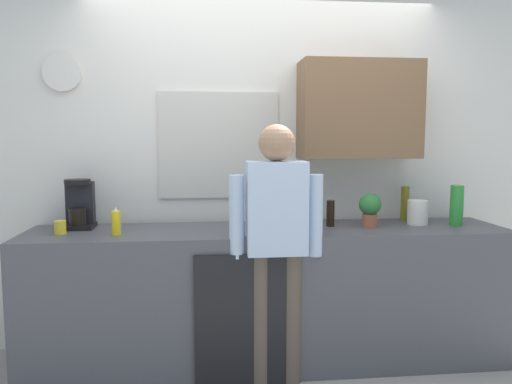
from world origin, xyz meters
TOP-DOWN VIEW (x-y plane):
  - ground_plane at (0.00, 0.00)m, footprint 8.00×8.00m
  - kitchen_counter at (0.00, 0.30)m, footprint 3.18×0.64m
  - dishwasher_panel at (-0.22, -0.03)m, footprint 0.56×0.02m
  - back_wall_assembly at (0.08, 0.70)m, footprint 4.78×0.42m
  - coffee_maker at (-1.27, 0.48)m, footprint 0.20×0.20m
  - bottle_dark_sauce at (0.43, 0.35)m, footprint 0.06×0.06m
  - bottle_olive_oil at (1.03, 0.54)m, footprint 0.06×0.06m
  - bottle_clear_soda at (1.30, 0.30)m, footprint 0.09×0.09m
  - cup_yellow_cup at (-1.33, 0.26)m, footprint 0.07×0.07m
  - potted_plant at (0.69, 0.30)m, footprint 0.15×0.15m
  - dish_soap at (-0.98, 0.20)m, footprint 0.06×0.06m
  - storage_canister at (1.05, 0.36)m, footprint 0.14×0.14m
  - person_at_sink at (0.00, 0.00)m, footprint 0.57×0.22m

SIDE VIEW (x-z plane):
  - ground_plane at x=0.00m, z-range 0.00..0.00m
  - dishwasher_panel at x=-0.22m, z-range 0.00..0.82m
  - kitchen_counter at x=0.00m, z-range 0.00..0.92m
  - person_at_sink at x=0.00m, z-range 0.15..1.75m
  - cup_yellow_cup at x=-1.33m, z-range 0.92..1.00m
  - dish_soap at x=-0.98m, z-range 0.90..1.08m
  - storage_canister at x=1.05m, z-range 0.92..1.09m
  - bottle_dark_sauce at x=0.43m, z-range 0.92..1.10m
  - bottle_olive_oil at x=1.03m, z-range 0.92..1.17m
  - potted_plant at x=0.69m, z-range 0.93..1.16m
  - bottle_clear_soda at x=1.30m, z-range 0.92..1.20m
  - coffee_maker at x=-1.27m, z-range 0.90..1.23m
  - back_wall_assembly at x=0.08m, z-range 0.06..2.66m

